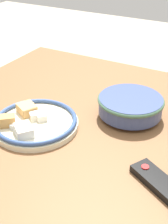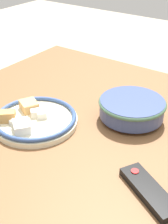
{
  "view_description": "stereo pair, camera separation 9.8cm",
  "coord_description": "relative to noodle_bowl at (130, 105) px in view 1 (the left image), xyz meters",
  "views": [
    {
      "loc": [
        -0.34,
        0.77,
        1.3
      ],
      "look_at": [
        0.08,
        0.01,
        0.77
      ],
      "focal_mm": 50.0,
      "sensor_mm": 36.0,
      "label": 1
    },
    {
      "loc": [
        -0.42,
        0.72,
        1.3
      ],
      "look_at": [
        0.08,
        0.01,
        0.77
      ],
      "focal_mm": 50.0,
      "sensor_mm": 36.0,
      "label": 2
    }
  ],
  "objects": [
    {
      "name": "noodle_bowl",
      "position": [
        0.0,
        0.0,
        0.0
      ],
      "size": [
        0.22,
        0.22,
        0.07
      ],
      "color": "#384775",
      "rests_on": "dining_table"
    },
    {
      "name": "dining_table",
      "position": [
        0.04,
        0.09,
        -0.12
      ],
      "size": [
        1.27,
        1.03,
        0.74
      ],
      "color": "brown",
      "rests_on": "ground_plane"
    },
    {
      "name": "tv_remote",
      "position": [
        -0.2,
        0.28,
        -0.03
      ],
      "size": [
        0.19,
        0.14,
        0.02
      ],
      "rotation": [
        0.0,
        0.0,
        4.2
      ],
      "color": "black",
      "rests_on": "dining_table"
    },
    {
      "name": "food_plate",
      "position": [
        0.24,
        0.21,
        -0.02
      ],
      "size": [
        0.27,
        0.27,
        0.05
      ],
      "color": "beige",
      "rests_on": "dining_table"
    }
  ]
}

